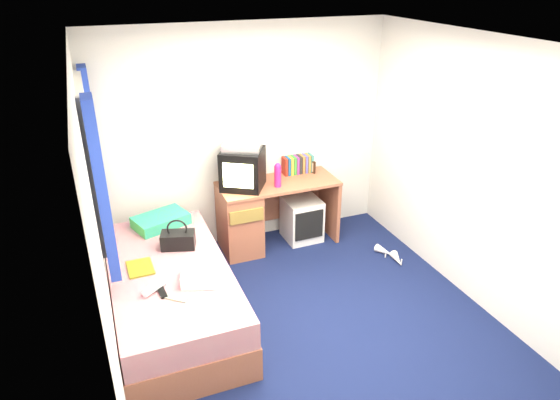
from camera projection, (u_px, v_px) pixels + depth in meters
name	position (u px, v px, depth m)	size (l,w,h in m)	color
ground	(308.00, 322.00, 4.45)	(3.40, 3.40, 0.00)	#0C1438
room_shell	(312.00, 172.00, 3.83)	(3.40, 3.40, 3.40)	white
bed	(171.00, 293.00, 4.39)	(1.01, 2.00, 0.54)	#A25F43
pillow	(161.00, 221.00, 4.93)	(0.51, 0.32, 0.11)	teal
desk	(254.00, 214.00, 5.48)	(1.30, 0.55, 0.75)	#A25F43
storage_cube	(302.00, 219.00, 5.72)	(0.39, 0.39, 0.49)	silver
crt_tv	(243.00, 169.00, 5.20)	(0.56, 0.55, 0.42)	black
vcr	(242.00, 146.00, 5.10)	(0.38, 0.27, 0.07)	silver
book_row	(298.00, 164.00, 5.62)	(0.34, 0.13, 0.20)	maroon
picture_frame	(311.00, 166.00, 5.65)	(0.02, 0.12, 0.14)	black
pink_water_bottle	(278.00, 176.00, 5.26)	(0.07, 0.07, 0.23)	#EC2172
aerosol_can	(261.00, 174.00, 5.40)	(0.05, 0.05, 0.17)	silver
handbag	(178.00, 239.00, 4.54)	(0.34, 0.25, 0.28)	black
towel	(201.00, 276.00, 4.07)	(0.31, 0.26, 0.10)	white
magazine	(140.00, 268.00, 4.25)	(0.21, 0.28, 0.01)	yellow
water_bottle	(154.00, 287.00, 3.95)	(0.07, 0.07, 0.20)	white
colour_swatch_fan	(174.00, 298.00, 3.87)	(0.22, 0.06, 0.01)	gold
remote_control	(162.00, 292.00, 3.93)	(0.05, 0.16, 0.02)	black
window_assembly	(95.00, 163.00, 4.09)	(0.11, 1.42, 1.40)	silver
white_heels	(391.00, 255.00, 5.40)	(0.19, 0.43, 0.09)	white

